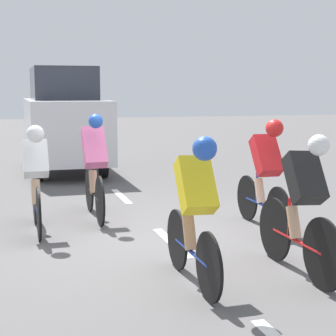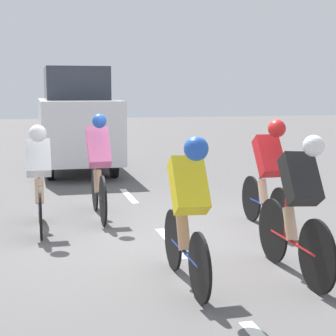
% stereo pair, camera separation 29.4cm
% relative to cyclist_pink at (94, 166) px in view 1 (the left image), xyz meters
% --- Properties ---
extents(ground_plane, '(60.00, 60.00, 0.00)m').
position_rel_cyclist_pink_xyz_m(ground_plane, '(-0.73, 1.19, -0.80)').
color(ground_plane, '#565454').
extents(lane_stripe_mid, '(0.12, 1.40, 0.01)m').
position_rel_cyclist_pink_xyz_m(lane_stripe_mid, '(-0.73, 1.54, -0.80)').
color(lane_stripe_mid, white).
rests_on(lane_stripe_mid, ground).
extents(lane_stripe_far, '(0.12, 1.40, 0.01)m').
position_rel_cyclist_pink_xyz_m(lane_stripe_far, '(-0.73, -1.66, -0.80)').
color(lane_stripe_far, white).
rests_on(lane_stripe_far, ground).
extents(cyclist_pink, '(0.33, 1.74, 1.57)m').
position_rel_cyclist_pink_xyz_m(cyclist_pink, '(0.00, 0.00, 0.00)').
color(cyclist_pink, black).
rests_on(cyclist_pink, ground).
extents(cyclist_black, '(0.34, 1.71, 1.49)m').
position_rel_cyclist_pink_xyz_m(cyclist_black, '(-1.63, 3.13, -0.04)').
color(cyclist_black, black).
rests_on(cyclist_black, ground).
extents(cyclist_red, '(0.32, 1.65, 1.53)m').
position_rel_cyclist_pink_xyz_m(cyclist_red, '(-2.14, 1.25, 0.01)').
color(cyclist_red, black).
rests_on(cyclist_red, ground).
extents(cyclist_white, '(0.32, 1.66, 1.46)m').
position_rel_cyclist_pink_xyz_m(cyclist_white, '(0.87, 0.58, -0.04)').
color(cyclist_white, black).
rests_on(cyclist_white, ground).
extents(cyclist_yellow, '(0.33, 1.62, 1.50)m').
position_rel_cyclist_pink_xyz_m(cyclist_yellow, '(-0.49, 3.13, -0.01)').
color(cyclist_yellow, black).
rests_on(cyclist_yellow, ground).
extents(support_car, '(1.70, 4.03, 2.41)m').
position_rel_cyclist_pink_xyz_m(support_car, '(-0.10, -5.13, 0.38)').
color(support_car, black).
rests_on(support_car, ground).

